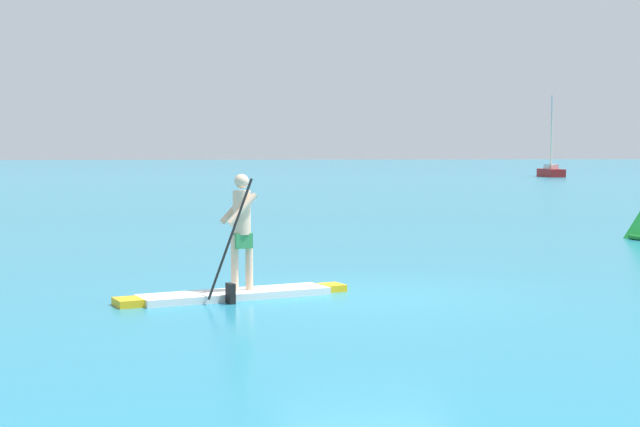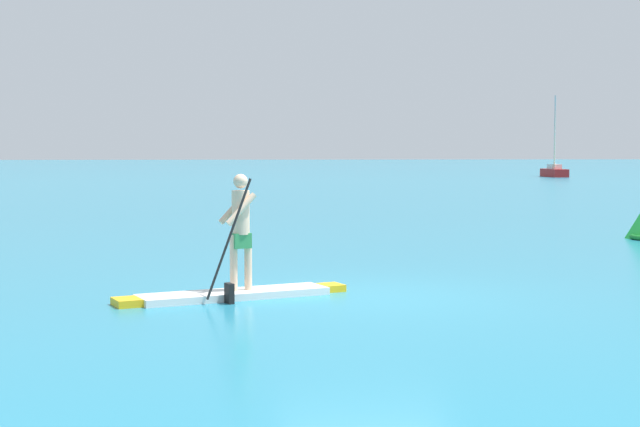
{
  "view_description": "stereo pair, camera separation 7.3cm",
  "coord_description": "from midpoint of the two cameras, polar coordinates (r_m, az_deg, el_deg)",
  "views": [
    {
      "loc": [
        -2.31,
        -13.62,
        2.14
      ],
      "look_at": [
        -0.26,
        3.84,
        0.98
      ],
      "focal_mm": 53.22,
      "sensor_mm": 36.0,
      "label": 1
    },
    {
      "loc": [
        -2.24,
        -13.63,
        2.14
      ],
      "look_at": [
        -0.26,
        3.84,
        0.98
      ],
      "focal_mm": 53.22,
      "sensor_mm": 36.0,
      "label": 2
    }
  ],
  "objects": [
    {
      "name": "ground",
      "position": [
        13.98,
        3.0,
        -5.03
      ],
      "size": [
        440.0,
        440.0,
        0.0
      ],
      "primitive_type": "plane",
      "color": "teal"
    },
    {
      "name": "sailboat_right_horizon",
      "position": [
        81.01,
        13.93,
        2.82
      ],
      "size": [
        1.4,
        4.25,
        6.73
      ],
      "rotation": [
        0.0,
        0.0,
        4.66
      ],
      "color": "#A51E1E",
      "rests_on": "ground"
    },
    {
      "name": "paddleboarder_mid_center",
      "position": [
        13.85,
        -5.0,
        -3.63
      ],
      "size": [
        3.45,
        1.62,
        1.84
      ],
      "rotation": [
        0.0,
        0.0,
        3.49
      ],
      "color": "white",
      "rests_on": "ground"
    }
  ]
}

